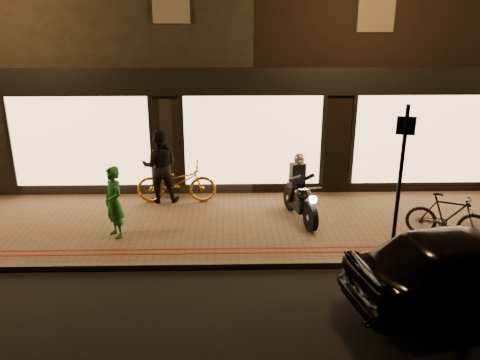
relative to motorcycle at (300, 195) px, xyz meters
name	(u,v)px	position (x,y,z in m)	size (l,w,h in m)	color
ground	(262,269)	(-1.02, -2.17, -0.73)	(90.00, 90.00, 0.00)	black
sidewalk	(256,224)	(-1.02, -0.17, -0.67)	(50.00, 4.00, 0.12)	brown
kerb_stone	(262,265)	(-1.02, -2.12, -0.67)	(50.00, 0.14, 0.12)	#59544C
red_kerb_lines	(260,250)	(-1.02, -1.62, -0.61)	(50.00, 0.26, 0.01)	maroon
building_row	(246,33)	(-1.02, 6.82, 3.51)	(48.00, 10.11, 8.50)	black
motorcycle	(300,195)	(0.00, 0.00, 0.00)	(0.71, 1.92, 1.59)	black
sign_post	(401,172)	(1.68, -1.68, 1.06)	(0.34, 0.13, 3.00)	black
bicycle_gold	(177,182)	(-3.01, 1.21, -0.08)	(0.71, 2.04, 1.07)	orange
bicycle_dark	(448,217)	(3.01, -1.15, -0.11)	(0.48, 1.69, 1.02)	black
person_green	(114,202)	(-4.13, -0.84, 0.18)	(0.58, 0.38, 1.58)	#1D6F28
person_dark	(160,166)	(-3.43, 1.29, 0.34)	(0.92, 0.72, 1.90)	black
parked_car	(469,268)	(2.30, -3.49, -0.03)	(1.66, 4.12, 1.40)	black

